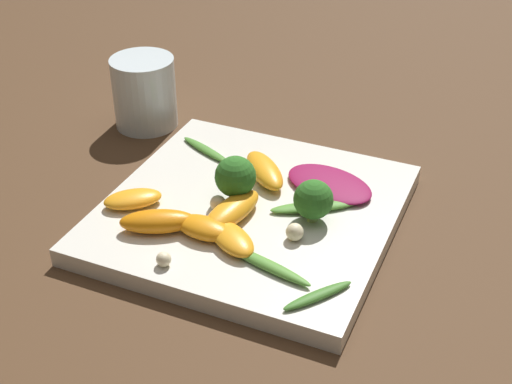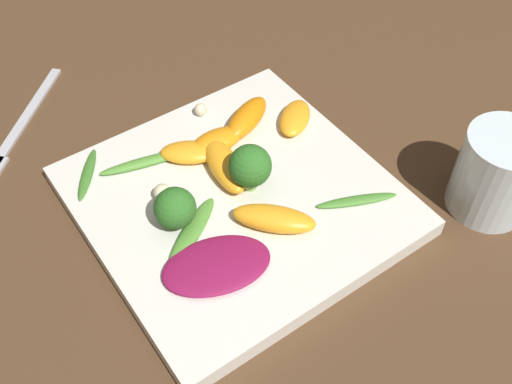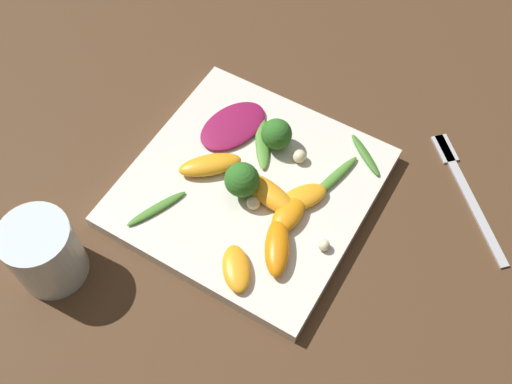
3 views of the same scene
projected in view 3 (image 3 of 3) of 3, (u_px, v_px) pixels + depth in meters
name	position (u px, v px, depth m)	size (l,w,h in m)	color
ground_plane	(250.00, 191.00, 0.74)	(2.40, 2.40, 0.00)	#4C331E
plate	(250.00, 187.00, 0.73)	(0.28, 0.28, 0.02)	silver
drinking_glass	(44.00, 252.00, 0.65)	(0.08, 0.08, 0.09)	silver
fork	(462.00, 182.00, 0.74)	(0.15, 0.15, 0.01)	#B2B2B7
radicchio_leaf_0	(233.00, 126.00, 0.76)	(0.09, 0.11, 0.01)	maroon
orange_segment_0	(236.00, 269.00, 0.66)	(0.06, 0.06, 0.01)	orange
orange_segment_1	(277.00, 247.00, 0.67)	(0.06, 0.08, 0.02)	orange
orange_segment_2	(303.00, 197.00, 0.70)	(0.06, 0.07, 0.02)	orange
orange_segment_3	(288.00, 215.00, 0.69)	(0.03, 0.06, 0.02)	orange
orange_segment_4	(210.00, 165.00, 0.73)	(0.08, 0.07, 0.02)	orange
orange_segment_5	(269.00, 194.00, 0.70)	(0.08, 0.04, 0.02)	orange
broccoli_floret_0	(241.00, 180.00, 0.69)	(0.04, 0.04, 0.05)	#84AD5B
broccoli_floret_1	(279.00, 135.00, 0.73)	(0.04, 0.04, 0.04)	#7A9E51
arugula_sprig_0	(262.00, 141.00, 0.75)	(0.06, 0.08, 0.01)	#518E33
arugula_sprig_1	(157.00, 209.00, 0.70)	(0.04, 0.08, 0.01)	#47842D
arugula_sprig_2	(331.00, 180.00, 0.72)	(0.04, 0.10, 0.01)	#518E33
arugula_sprig_3	(365.00, 155.00, 0.74)	(0.06, 0.05, 0.01)	#3D7528
macadamia_nut_0	(324.00, 245.00, 0.67)	(0.01, 0.01, 0.01)	beige
macadamia_nut_1	(299.00, 156.00, 0.73)	(0.02, 0.02, 0.02)	beige
macadamia_nut_2	(253.00, 203.00, 0.70)	(0.02, 0.02, 0.02)	beige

